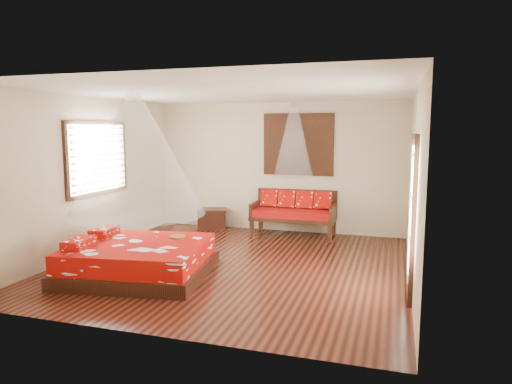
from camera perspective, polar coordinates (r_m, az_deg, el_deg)
room at (r=7.37m, az=-2.72°, el=1.46°), size 5.54×5.54×2.84m
bed at (r=7.26m, az=-14.50°, el=-8.13°), size 2.29×2.13×0.64m
daybed at (r=9.63m, az=4.79°, el=-2.36°), size 1.73×0.77×0.94m
storage_chest at (r=10.32m, az=-5.55°, el=-3.33°), size 0.78×0.68×0.45m
shutter_panel at (r=9.82m, az=5.31°, el=5.93°), size 1.52×0.06×1.32m
window_left at (r=8.81m, az=-19.13°, el=4.03°), size 0.10×1.74×1.34m
glazed_door at (r=6.39m, az=18.91°, el=-2.91°), size 0.08×1.02×2.16m
wine_tray at (r=7.42m, az=-9.84°, el=-5.22°), size 0.26×0.26×0.21m
mosquito_net_main at (r=6.99m, az=-14.81°, el=4.58°), size 2.03×2.03×1.80m
mosquito_net_daybed at (r=9.36m, az=4.72°, el=6.46°), size 0.81×0.81×1.50m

